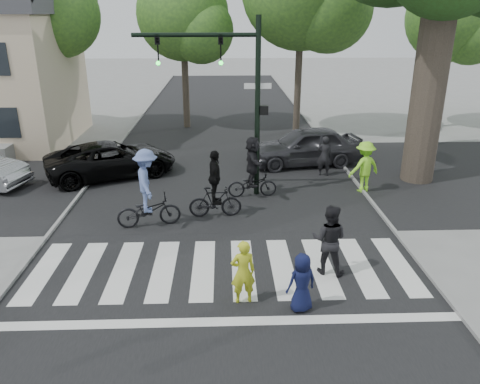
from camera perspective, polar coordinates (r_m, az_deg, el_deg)
The scene contains 20 objects.
ground at distance 11.14m, azimuth -2.06°, elevation -11.88°, with size 120.00×120.00×0.00m, color gray.
road_stem at distance 15.58m, azimuth -2.10°, elevation -1.84°, with size 10.00×70.00×0.01m, color black.
road_cross at distance 18.38m, azimuth -2.12°, elevation 1.79°, with size 70.00×10.00×0.01m, color black.
curb_left at distance 16.38m, azimuth -20.08°, elevation -1.83°, with size 0.10×70.00×0.10m, color gray.
curb_right at distance 16.34m, azimuth 15.90°, elevation -1.38°, with size 0.10×70.00×0.10m, color gray.
crosswalk at distance 11.70m, azimuth -2.07°, elevation -10.09°, with size 10.00×3.85×0.01m.
traffic_signal at distance 15.71m, azimuth -0.98°, elevation 13.14°, with size 4.45×0.29×6.00m.
bg_tree_1 at distance 26.34m, azimuth -23.06°, elevation 20.78°, with size 6.09×5.80×9.80m.
bg_tree_2 at distance 26.04m, azimuth -6.45°, elevation 20.29°, with size 5.04×4.80×8.40m.
bg_tree_4 at distance 28.25m, azimuth 24.82°, elevation 18.36°, with size 4.83×4.60×8.15m.
pedestrian_woman at distance 10.35m, azimuth 0.37°, elevation -9.73°, with size 0.55×0.36×1.51m, color gold.
pedestrian_child at distance 10.23m, azimuth 7.53°, elevation -10.90°, with size 0.66×0.43×1.34m, color #0F1438.
pedestrian_adult at distance 11.61m, azimuth 10.80°, elevation -5.72°, with size 0.87×0.68×1.79m, color black.
cyclist_left at distance 14.10m, azimuth -11.20°, elevation -0.22°, with size 1.98×1.34×2.39m.
cyclist_mid at distance 14.56m, azimuth -3.06°, elevation 0.22°, with size 1.67×1.02×2.16m.
cyclist_right at distance 16.15m, azimuth 1.54°, elevation 2.65°, with size 1.74×1.62×2.16m.
car_suv at distance 19.01m, azimuth -15.38°, elevation 3.86°, with size 2.29×4.96×1.38m, color black.
car_grey at distance 19.96m, azimuth 7.95°, elevation 5.57°, with size 1.90×4.72×1.61m, color #36363B.
bystander_hivis at distance 17.24m, azimuth 14.92°, elevation 2.99°, with size 1.19×0.69×1.85m, color #9AFF2F.
bystander_dark at distance 18.68m, azimuth 10.24°, elevation 4.34°, with size 0.58×0.38×1.60m, color black.
Camera 1 is at (0.06, -9.36, 6.04)m, focal length 35.00 mm.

